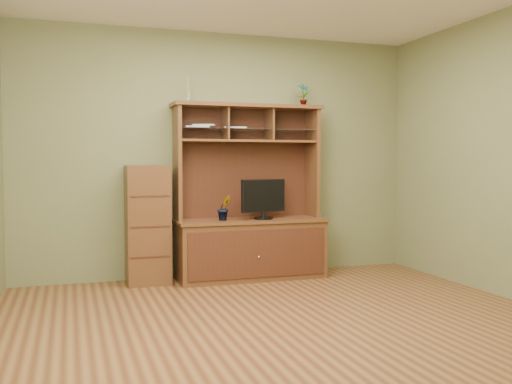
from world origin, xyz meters
name	(u,v)px	position (x,y,z in m)	size (l,w,h in m)	color
room	(286,152)	(0.00, 0.00, 1.35)	(4.54, 4.04, 2.74)	#532D17
media_hutch	(250,230)	(0.25, 1.73, 0.52)	(1.66, 0.61, 1.90)	#492B14
monitor	(263,198)	(0.38, 1.65, 0.88)	(0.54, 0.21, 0.43)	black
orchid_plant	(224,208)	(-0.06, 1.65, 0.78)	(0.15, 0.12, 0.27)	#385E20
top_plant	(303,95)	(0.91, 1.80, 2.03)	(0.14, 0.09, 0.26)	#3A6C25
reed_diffuser	(188,92)	(-0.41, 1.80, 2.01)	(0.06, 0.06, 0.28)	silver
magazines	(212,127)	(-0.15, 1.81, 1.65)	(0.70, 0.24, 0.04)	#AEAEB3
side_cabinet	(148,225)	(-0.85, 1.78, 0.62)	(0.44, 0.40, 1.24)	#492B14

